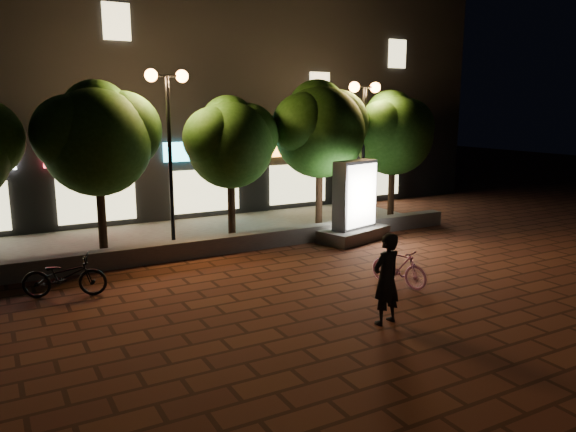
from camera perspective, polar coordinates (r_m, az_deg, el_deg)
ground at (r=13.00m, az=1.66°, el=-7.62°), size 80.00×80.00×0.00m
retaining_wall at (r=16.36m, az=-5.50°, el=-2.80°), size 16.00×0.45×0.50m
sidewalk at (r=18.66m, az=-8.56°, el=-1.79°), size 16.00×5.00×0.08m
building_block at (r=24.40m, az=-14.42°, el=12.74°), size 28.00×8.12×11.30m
tree_left at (r=16.31m, az=-19.11°, el=7.96°), size 3.60×3.00×4.89m
tree_mid at (r=17.46m, az=-5.95°, el=7.93°), size 3.24×2.70×4.50m
tree_right at (r=18.99m, az=3.36°, el=9.29°), size 3.72×3.10×5.07m
tree_far_right at (r=20.88m, az=10.88°, el=8.74°), size 3.48×2.90×4.76m
street_lamp_left at (r=16.49m, az=-12.31°, el=10.37°), size 1.26×0.36×5.18m
street_lamp_right at (r=19.69m, az=7.90°, el=10.22°), size 1.26×0.36×4.98m
ad_kiosk at (r=17.61m, az=6.90°, el=0.78°), size 2.60×1.79×2.56m
scooter_pink at (r=13.40m, az=11.42°, el=-5.20°), size 0.83×1.59×0.92m
rider at (r=10.93m, az=10.16°, el=-6.42°), size 0.74×0.55×1.83m
scooter_parked at (r=13.37m, az=-22.17°, el=-5.78°), size 1.93×1.22×0.96m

